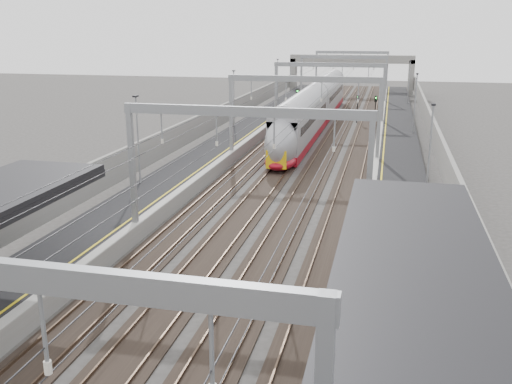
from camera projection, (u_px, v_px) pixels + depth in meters
The scene contains 11 objects.
platform_left at pixel (223, 149), 53.67m from camera, with size 4.00×120.00×1.00m, color black.
platform_right at pixel (397, 157), 50.18m from camera, with size 4.00×120.00×1.00m, color black.
tracks at pixel (307, 157), 52.05m from camera, with size 11.40×140.00×0.20m.
overhead_line at pixel (318, 83), 56.57m from camera, with size 13.00×140.00×6.60m.
overbridge at pixel (351, 64), 102.11m from camera, with size 22.00×2.20×6.90m.
wall_left at pixel (190, 136), 54.07m from camera, with size 0.30×120.00×3.20m, color slate.
wall_right at pixel (436, 146), 49.18m from camera, with size 0.30×120.00×3.20m, color slate.
train at pixel (314, 112), 66.33m from camera, with size 2.66×48.45×4.21m.
signal_green at pixel (297, 97), 77.54m from camera, with size 0.32×0.32×3.48m.
signal_red_near at pixel (358, 104), 70.80m from camera, with size 0.32×0.32×3.48m.
signal_red_far at pixel (376, 105), 69.92m from camera, with size 0.32×0.32×3.48m.
Camera 1 is at (7.01, -5.65, 11.32)m, focal length 40.00 mm.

